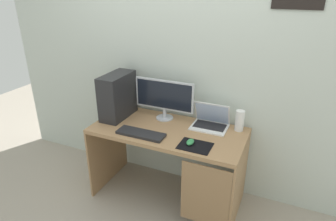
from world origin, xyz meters
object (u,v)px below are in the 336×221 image
speaker (240,121)px  keyboard (141,134)px  pc_tower (118,96)px  laptop (210,122)px  mouse_left (190,142)px  monitor (164,98)px

speaker → keyboard: bearing=-150.4°
pc_tower → keyboard: bearing=-33.7°
laptop → mouse_left: 0.37m
pc_tower → speaker: size_ratio=2.26×
laptop → mouse_left: bearing=-98.5°
monitor → mouse_left: 0.56m
pc_tower → keyboard: pc_tower is taller
monitor → laptop: monitor is taller
monitor → keyboard: size_ratio=1.36×
speaker → mouse_left: 0.51m
laptop → speaker: laptop is taller
keyboard → mouse_left: (0.44, 0.02, 0.01)m
pc_tower → monitor: (0.43, 0.12, 0.01)m
monitor → speaker: bearing=4.1°
monitor → laptop: 0.48m
speaker → monitor: bearing=-175.9°
pc_tower → laptop: 0.90m
monitor → speaker: monitor is taller
keyboard → mouse_left: 0.44m
monitor → keyboard: bearing=-97.5°
pc_tower → mouse_left: bearing=-15.9°
laptop → keyboard: bearing=-141.8°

